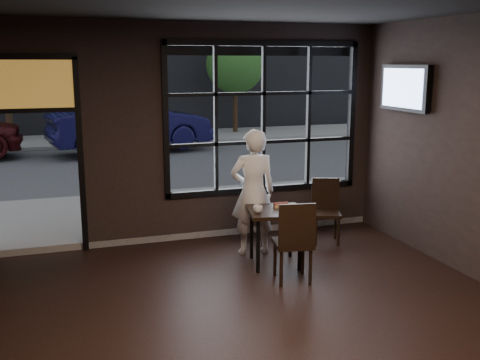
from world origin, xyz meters
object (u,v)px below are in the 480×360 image
object	(u,v)px
cafe_table	(275,237)
man	(253,192)
navy_car	(131,124)
chair_near	(293,241)

from	to	relation	value
cafe_table	man	world-z (taller)	man
man	navy_car	world-z (taller)	man
chair_near	man	world-z (taller)	man
navy_car	chair_near	bearing A→B (deg)	172.65
cafe_table	man	xyz separation A→B (m)	(-0.12, 0.53, 0.50)
man	navy_car	xyz separation A→B (m)	(-0.44, 9.52, -0.00)
cafe_table	navy_car	xyz separation A→B (m)	(-0.56, 10.05, 0.49)
man	chair_near	bearing A→B (deg)	101.07
cafe_table	chair_near	distance (m)	0.61
chair_near	man	bearing A→B (deg)	-74.24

